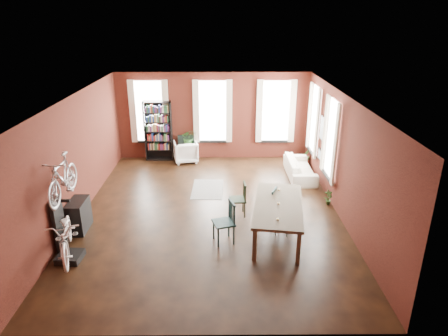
{
  "coord_description": "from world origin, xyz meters",
  "views": [
    {
      "loc": [
        0.31,
        -9.83,
        5.16
      ],
      "look_at": [
        0.39,
        0.6,
        1.08
      ],
      "focal_mm": 32.0,
      "sensor_mm": 36.0,
      "label": 1
    }
  ],
  "objects_px": {
    "console_table": "(79,215)",
    "dining_chair_a": "(224,223)",
    "dining_table": "(278,220)",
    "bookshelf": "(158,131)",
    "bicycle_floor": "(64,217)",
    "dining_chair_c": "(283,219)",
    "plant_stand": "(189,152)",
    "white_armchair": "(186,150)",
    "bike_trainer": "(70,257)",
    "dining_chair_d": "(280,207)",
    "cream_sofa": "(300,165)",
    "dining_chair_b": "(238,199)"
  },
  "relations": [
    {
      "from": "dining_chair_a",
      "to": "bicycle_floor",
      "type": "bearing_deg",
      "value": -94.85
    },
    {
      "from": "bookshelf",
      "to": "bike_trainer",
      "type": "bearing_deg",
      "value": -99.29
    },
    {
      "from": "bookshelf",
      "to": "bicycle_floor",
      "type": "distance_m",
      "value": 6.64
    },
    {
      "from": "dining_table",
      "to": "cream_sofa",
      "type": "height_order",
      "value": "dining_table"
    },
    {
      "from": "cream_sofa",
      "to": "bookshelf",
      "type": "bearing_deg",
      "value": 71.05
    },
    {
      "from": "dining_chair_b",
      "to": "console_table",
      "type": "xyz_separation_m",
      "value": [
        -4.03,
        -0.76,
        -0.07
      ]
    },
    {
      "from": "dining_chair_a",
      "to": "bicycle_floor",
      "type": "xyz_separation_m",
      "value": [
        -3.43,
        -0.75,
        0.56
      ]
    },
    {
      "from": "dining_table",
      "to": "dining_chair_b",
      "type": "xyz_separation_m",
      "value": [
        -0.94,
        1.06,
        0.04
      ]
    },
    {
      "from": "dining_table",
      "to": "bicycle_floor",
      "type": "bearing_deg",
      "value": -158.81
    },
    {
      "from": "dining_chair_a",
      "to": "bicycle_floor",
      "type": "height_order",
      "value": "bicycle_floor"
    },
    {
      "from": "cream_sofa",
      "to": "plant_stand",
      "type": "bearing_deg",
      "value": 66.58
    },
    {
      "from": "bicycle_floor",
      "to": "plant_stand",
      "type": "bearing_deg",
      "value": 54.77
    },
    {
      "from": "bookshelf",
      "to": "white_armchair",
      "type": "distance_m",
      "value": 1.23
    },
    {
      "from": "dining_table",
      "to": "console_table",
      "type": "bearing_deg",
      "value": -174.72
    },
    {
      "from": "dining_chair_a",
      "to": "bookshelf",
      "type": "distance_m",
      "value": 6.29
    },
    {
      "from": "bookshelf",
      "to": "plant_stand",
      "type": "bearing_deg",
      "value": -1.51
    },
    {
      "from": "dining_chair_c",
      "to": "plant_stand",
      "type": "xyz_separation_m",
      "value": [
        -2.75,
        5.38,
        -0.11
      ]
    },
    {
      "from": "dining_table",
      "to": "console_table",
      "type": "relative_size",
      "value": 3.12
    },
    {
      "from": "console_table",
      "to": "dining_chair_d",
      "type": "bearing_deg",
      "value": 3.69
    },
    {
      "from": "dining_chair_a",
      "to": "white_armchair",
      "type": "relative_size",
      "value": 1.2
    },
    {
      "from": "console_table",
      "to": "dining_chair_c",
      "type": "bearing_deg",
      "value": -2.3
    },
    {
      "from": "dining_chair_b",
      "to": "plant_stand",
      "type": "distance_m",
      "value": 4.72
    },
    {
      "from": "cream_sofa",
      "to": "plant_stand",
      "type": "xyz_separation_m",
      "value": [
        -3.86,
        1.67,
        -0.13
      ]
    },
    {
      "from": "dining_chair_d",
      "to": "cream_sofa",
      "type": "distance_m",
      "value": 3.36
    },
    {
      "from": "dining_chair_c",
      "to": "white_armchair",
      "type": "distance_m",
      "value": 5.9
    },
    {
      "from": "dining_table",
      "to": "console_table",
      "type": "xyz_separation_m",
      "value": [
        -4.97,
        0.3,
        -0.03
      ]
    },
    {
      "from": "dining_table",
      "to": "bookshelf",
      "type": "relative_size",
      "value": 1.13
    },
    {
      "from": "white_armchair",
      "to": "bike_trainer",
      "type": "height_order",
      "value": "white_armchair"
    },
    {
      "from": "cream_sofa",
      "to": "console_table",
      "type": "bearing_deg",
      "value": 119.33
    },
    {
      "from": "dining_chair_c",
      "to": "white_armchair",
      "type": "relative_size",
      "value": 0.91
    },
    {
      "from": "bike_trainer",
      "to": "bicycle_floor",
      "type": "height_order",
      "value": "bicycle_floor"
    },
    {
      "from": "dining_chair_b",
      "to": "cream_sofa",
      "type": "height_order",
      "value": "dining_chair_b"
    },
    {
      "from": "bicycle_floor",
      "to": "console_table",
      "type": "bearing_deg",
      "value": 82.07
    },
    {
      "from": "dining_chair_b",
      "to": "bike_trainer",
      "type": "bearing_deg",
      "value": -65.27
    },
    {
      "from": "console_table",
      "to": "dining_chair_a",
      "type": "bearing_deg",
      "value": -9.31
    },
    {
      "from": "dining_chair_c",
      "to": "bookshelf",
      "type": "height_order",
      "value": "bookshelf"
    },
    {
      "from": "dining_table",
      "to": "dining_chair_c",
      "type": "xyz_separation_m",
      "value": [
        0.15,
        0.1,
        -0.04
      ]
    },
    {
      "from": "dining_chair_a",
      "to": "plant_stand",
      "type": "distance_m",
      "value": 5.91
    },
    {
      "from": "bike_trainer",
      "to": "dining_chair_a",
      "type": "bearing_deg",
      "value": 12.28
    },
    {
      "from": "dining_chair_a",
      "to": "dining_chair_d",
      "type": "bearing_deg",
      "value": 104.82
    },
    {
      "from": "bicycle_floor",
      "to": "cream_sofa",
      "type": "bearing_deg",
      "value": 21.94
    },
    {
      "from": "dining_chair_a",
      "to": "bike_trainer",
      "type": "distance_m",
      "value": 3.54
    },
    {
      "from": "dining_chair_c",
      "to": "dining_chair_d",
      "type": "relative_size",
      "value": 0.84
    },
    {
      "from": "bookshelf",
      "to": "bike_trainer",
      "type": "xyz_separation_m",
      "value": [
        -1.07,
        -6.54,
        -1.02
      ]
    },
    {
      "from": "dining_chair_a",
      "to": "bookshelf",
      "type": "bearing_deg",
      "value": -175.07
    },
    {
      "from": "dining_chair_a",
      "to": "dining_chair_d",
      "type": "xyz_separation_m",
      "value": [
        1.48,
        0.93,
        -0.05
      ]
    },
    {
      "from": "dining_chair_a",
      "to": "bicycle_floor",
      "type": "distance_m",
      "value": 3.55
    },
    {
      "from": "dining_chair_b",
      "to": "dining_chair_c",
      "type": "xyz_separation_m",
      "value": [
        1.09,
        -0.96,
        -0.08
      ]
    },
    {
      "from": "dining_chair_c",
      "to": "console_table",
      "type": "relative_size",
      "value": 0.97
    },
    {
      "from": "console_table",
      "to": "cream_sofa",
      "type": "bearing_deg",
      "value": 29.33
    }
  ]
}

